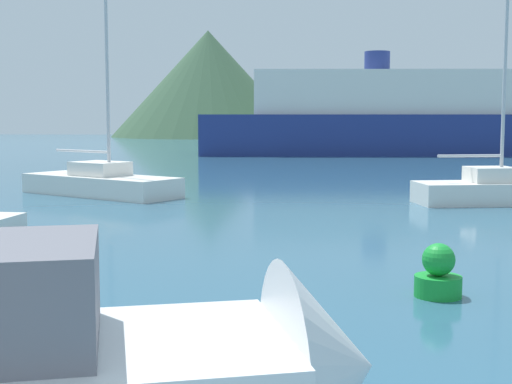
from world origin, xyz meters
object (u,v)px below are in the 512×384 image
object	(u,v)px
sailboat_inner	(490,189)
buoy_marker	(438,275)
sailboat_middle	(100,182)
ferry_distant	(376,118)
motorboat_near	(68,372)

from	to	relation	value
sailboat_inner	buoy_marker	size ratio (longest dim) A/B	8.46
sailboat_middle	ferry_distant	xyz separation A→B (m)	(13.04, 31.89, 2.41)
ferry_distant	buoy_marker	xyz separation A→B (m)	(-2.97, -46.50, -2.53)
ferry_distant	sailboat_inner	bearing A→B (deg)	-92.09
sailboat_inner	ferry_distant	size ratio (longest dim) A/B	0.26
sailboat_inner	sailboat_middle	world-z (taller)	sailboat_inner
sailboat_inner	sailboat_middle	distance (m)	14.13
sailboat_inner	sailboat_middle	xyz separation A→B (m)	(-14.05, 1.54, -0.01)
sailboat_inner	buoy_marker	distance (m)	13.66
motorboat_near	sailboat_inner	bearing A→B (deg)	49.84
motorboat_near	sailboat_middle	world-z (taller)	sailboat_middle
ferry_distant	buoy_marker	world-z (taller)	ferry_distant
sailboat_middle	buoy_marker	bearing A→B (deg)	-24.71
buoy_marker	sailboat_inner	bearing A→B (deg)	73.10
motorboat_near	ferry_distant	xyz separation A→B (m)	(7.27, 51.93, 2.31)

